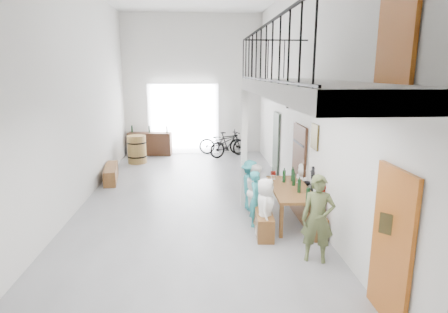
{
  "coord_description": "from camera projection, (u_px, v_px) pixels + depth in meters",
  "views": [
    {
      "loc": [
        0.21,
        -9.24,
        3.28
      ],
      "look_at": [
        0.81,
        -0.5,
        1.29
      ],
      "focal_mm": 30.0,
      "sensor_mm": 36.0,
      "label": 1
    }
  ],
  "objects": [
    {
      "name": "counter_bottles",
      "position": [
        149.0,
        129.0,
        14.85
      ],
      "size": [
        1.46,
        0.25,
        0.28
      ],
      "color": "black",
      "rests_on": "serving_counter"
    },
    {
      "name": "guest_left_c",
      "position": [
        256.0,
        191.0,
        8.56
      ],
      "size": [
        0.55,
        0.66,
        1.24
      ],
      "primitive_type": "imported",
      "rotation": [
        0.0,
        0.0,
        1.72
      ],
      "color": "white",
      "rests_on": "ground"
    },
    {
      "name": "tasting_table",
      "position": [
        290.0,
        191.0,
        8.22
      ],
      "size": [
        0.87,
        1.97,
        0.79
      ],
      "rotation": [
        0.0,
        0.0,
        -0.04
      ],
      "color": "brown",
      "rests_on": "ground"
    },
    {
      "name": "potted_plant",
      "position": [
        279.0,
        183.0,
        10.51
      ],
      "size": [
        0.46,
        0.42,
        0.44
      ],
      "primitive_type": "imported",
      "rotation": [
        0.0,
        0.0,
        -0.23
      ],
      "color": "#1E511C",
      "rests_on": "ground"
    },
    {
      "name": "guest_left_b",
      "position": [
        256.0,
        199.0,
        8.05
      ],
      "size": [
        0.45,
        0.52,
        1.22
      ],
      "primitive_type": "imported",
      "rotation": [
        0.0,
        0.0,
        1.15
      ],
      "color": "teal",
      "rests_on": "ground"
    },
    {
      "name": "right_wall_decor",
      "position": [
        320.0,
        148.0,
        7.68
      ],
      "size": [
        0.07,
        8.28,
        5.07
      ],
      "color": "#9B4C15",
      "rests_on": "ground"
    },
    {
      "name": "bench_wall",
      "position": [
        307.0,
        213.0,
        8.26
      ],
      "size": [
        0.27,
        2.02,
        0.46
      ],
      "primitive_type": "cube",
      "rotation": [
        0.0,
        0.0,
        0.01
      ],
      "color": "brown",
      "rests_on": "ground"
    },
    {
      "name": "room_walls",
      "position": [
        189.0,
        60.0,
        8.91
      ],
      "size": [
        12.0,
        12.0,
        12.0
      ],
      "color": "silver",
      "rests_on": "ground"
    },
    {
      "name": "bicycle_near",
      "position": [
        222.0,
        142.0,
        15.12
      ],
      "size": [
        1.93,
        0.83,
        0.98
      ],
      "primitive_type": "imported",
      "rotation": [
        0.0,
        0.0,
        1.47
      ],
      "color": "black",
      "rests_on": "ground"
    },
    {
      "name": "bicycle_far",
      "position": [
        229.0,
        144.0,
        14.61
      ],
      "size": [
        1.71,
        1.19,
        1.01
      ],
      "primitive_type": "imported",
      "rotation": [
        0.0,
        0.0,
        2.05
      ],
      "color": "black",
      "rests_on": "ground"
    },
    {
      "name": "side_bench",
      "position": [
        111.0,
        173.0,
        11.47
      ],
      "size": [
        0.6,
        1.65,
        0.45
      ],
      "primitive_type": "cube",
      "rotation": [
        0.0,
        0.0,
        0.16
      ],
      "color": "brown",
      "rests_on": "ground"
    },
    {
      "name": "gateway_portal",
      "position": [
        184.0,
        119.0,
        15.14
      ],
      "size": [
        2.8,
        0.08,
        2.8
      ],
      "primitive_type": "cube",
      "color": "white",
      "rests_on": "ground"
    },
    {
      "name": "oak_barrel",
      "position": [
        137.0,
        149.0,
        13.64
      ],
      "size": [
        0.69,
        0.69,
        1.02
      ],
      "color": "olive",
      "rests_on": "ground"
    },
    {
      "name": "tableware",
      "position": [
        288.0,
        177.0,
        8.49
      ],
      "size": [
        0.62,
        1.09,
        0.35
      ],
      "color": "black",
      "rests_on": "tasting_table"
    },
    {
      "name": "bench_inner",
      "position": [
        261.0,
        214.0,
        8.2
      ],
      "size": [
        0.48,
        2.09,
        0.48
      ],
      "primitive_type": "cube",
      "rotation": [
        0.0,
        0.0,
        -0.07
      ],
      "color": "brown",
      "rests_on": "ground"
    },
    {
      "name": "serving_counter",
      "position": [
        150.0,
        144.0,
        14.98
      ],
      "size": [
        1.75,
        0.66,
        0.9
      ],
      "primitive_type": "cube",
      "rotation": [
        0.0,
        0.0,
        -0.11
      ],
      "color": "#3B2215",
      "rests_on": "ground"
    },
    {
      "name": "guest_left_a",
      "position": [
        265.0,
        208.0,
        7.45
      ],
      "size": [
        0.53,
        0.68,
        1.24
      ],
      "primitive_type": "imported",
      "rotation": [
        0.0,
        0.0,
        1.32
      ],
      "color": "white",
      "rests_on": "ground"
    },
    {
      "name": "guest_left_d",
      "position": [
        250.0,
        185.0,
        9.0
      ],
      "size": [
        0.59,
        0.86,
        1.22
      ],
      "primitive_type": "imported",
      "rotation": [
        0.0,
        0.0,
        1.75
      ],
      "color": "teal",
      "rests_on": "ground"
    },
    {
      "name": "balcony",
      "position": [
        306.0,
        91.0,
        6.13
      ],
      "size": [
        1.52,
        5.62,
        4.0
      ],
      "color": "beige",
      "rests_on": "ground"
    },
    {
      "name": "guest_right_c",
      "position": [
        303.0,
        186.0,
        9.06
      ],
      "size": [
        0.56,
        0.65,
        1.13
      ],
      "primitive_type": "imported",
      "rotation": [
        0.0,
        0.0,
        -2.0
      ],
      "color": "white",
      "rests_on": "ground"
    },
    {
      "name": "guest_right_b",
      "position": [
        317.0,
        192.0,
        8.44
      ],
      "size": [
        0.73,
        1.22,
        1.26
      ],
      "primitive_type": "imported",
      "rotation": [
        0.0,
        0.0,
        -1.24
      ],
      "color": "black",
      "rests_on": "ground"
    },
    {
      "name": "floor",
      "position": [
        192.0,
        201.0,
        9.7
      ],
      "size": [
        12.0,
        12.0,
        0.0
      ],
      "primitive_type": "plane",
      "color": "slate",
      "rests_on": "ground"
    },
    {
      "name": "host_standing",
      "position": [
        318.0,
        219.0,
        6.49
      ],
      "size": [
        0.65,
        0.52,
        1.56
      ],
      "primitive_type": "imported",
      "rotation": [
        0.0,
        0.0,
        -0.29
      ],
      "color": "#4E5831",
      "rests_on": "ground"
    },
    {
      "name": "guest_right_a",
      "position": [
        321.0,
        207.0,
        7.69
      ],
      "size": [
        0.44,
        0.7,
        1.11
      ],
      "primitive_type": "imported",
      "rotation": [
        0.0,
        0.0,
        -1.84
      ],
      "color": "#A3251C",
      "rests_on": "ground"
    }
  ]
}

